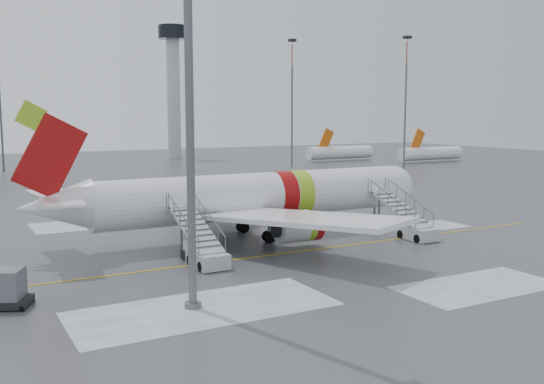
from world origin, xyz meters
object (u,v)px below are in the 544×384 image
airliner (250,197)px  airstair_fwd (411,225)px  airstair_aft (203,249)px  uld_container (5,289)px  light_mast_near (188,29)px  pushback_tug (199,250)px

airliner → airstair_fwd: 13.55m
airliner → airstair_aft: size_ratio=4.55×
uld_container → light_mast_near: bearing=-29.4°
airstair_fwd → light_mast_near: (-22.56, -8.38, 13.41)m
pushback_tug → uld_container: 14.01m
airliner → light_mast_near: size_ratio=1.24×
airliner → pushback_tug: bearing=-143.2°
uld_container → airstair_aft: bearing=15.1°
airstair_aft → uld_container: size_ratio=2.52×
pushback_tug → light_mast_near: (-4.33, -9.98, 13.84)m
airliner → airstair_aft: airliner is taller
uld_container → light_mast_near: (8.73, -4.92, 13.51)m
uld_container → airstair_fwd: bearing=6.3°
airstair_fwd → light_mast_near: bearing=-159.6°
airliner → airstair_fwd: bearing=-29.3°
airliner → pushback_tug: airliner is taller
airstair_aft → light_mast_near: light_mast_near is taller
airstair_fwd → uld_container: 31.49m
airliner → uld_container: (-19.66, -9.99, -2.45)m
airstair_aft → pushback_tug: 1.68m
airstair_aft → uld_container: (-12.78, -3.45, -0.10)m
airliner → airstair_fwd: (11.64, -6.54, -2.35)m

